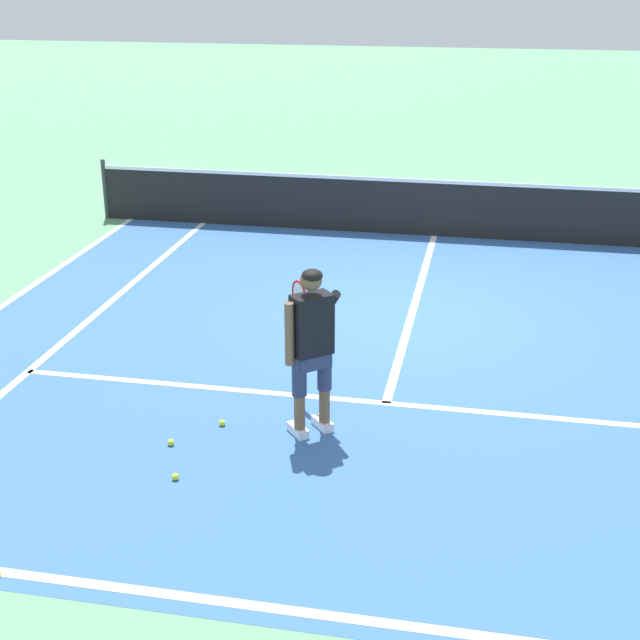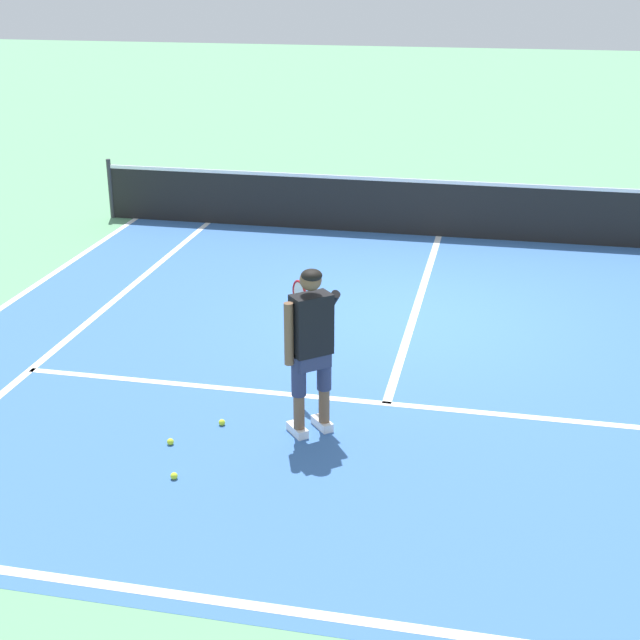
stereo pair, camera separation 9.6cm
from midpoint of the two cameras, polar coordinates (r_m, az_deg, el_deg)
name	(u,v)px [view 1 (the left image)]	position (r m, az deg, el deg)	size (l,w,h in m)	color
ground_plane	(411,317)	(11.96, 5.51, 0.16)	(80.00, 80.00, 0.00)	#609E70
court_inner_surface	(402,348)	(11.00, 4.93, -1.78)	(10.98, 10.21, 0.00)	#3866A8
line_baseline	(325,615)	(6.82, -0.10, -18.08)	(10.98, 0.10, 0.01)	white
line_service	(386,403)	(9.66, 3.90, -5.24)	(8.23, 0.10, 0.01)	white
line_centre_service	(416,300)	(12.58, 5.83, 1.27)	(0.10, 6.40, 0.01)	white
line_singles_left	(85,323)	(12.10, -14.79, -0.20)	(0.10, 9.81, 0.01)	white
tennis_net	(436,207)	(15.48, 7.11, 7.04)	(11.96, 0.08, 1.07)	#333338
tennis_player	(311,340)	(8.67, -0.88, -1.26)	(0.68, 1.19, 1.71)	white
tennis_ball_near_feet	(222,423)	(9.24, -6.48, -6.45)	(0.07, 0.07, 0.07)	#CCE02D
tennis_ball_by_baseline	(171,443)	(8.96, -9.67, -7.61)	(0.07, 0.07, 0.07)	#CCE02D
tennis_ball_mid_court	(175,477)	(8.40, -9.41, -9.71)	(0.07, 0.07, 0.07)	#CCE02D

